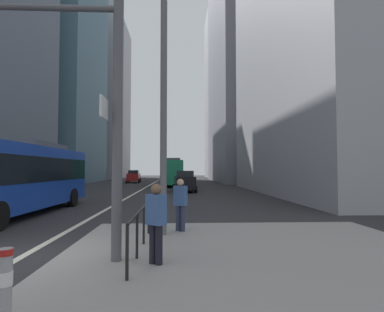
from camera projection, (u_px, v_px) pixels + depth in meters
name	position (u px, v px, depth m)	size (l,w,h in m)	color
ground_plane	(135.00, 193.00, 26.94)	(160.00, 160.00, 0.00)	#28282B
median_island	(269.00, 269.00, 6.23)	(9.00, 10.00, 0.15)	gray
lane_centre_line	(147.00, 187.00, 36.92)	(0.20, 80.00, 0.01)	beige
office_tower_left_mid	(56.00, 66.00, 50.34)	(12.44, 17.78, 37.31)	slate
office_tower_left_far	(96.00, 98.00, 74.48)	(13.44, 21.61, 38.01)	#9E9EA3
office_tower_right_mid	(254.00, 52.00, 55.13)	(13.78, 24.30, 45.45)	gray
office_tower_right_far	(230.00, 94.00, 79.64)	(11.88, 16.06, 42.56)	#9E9EA3
city_bus_blue_oncoming	(18.00, 175.00, 14.00)	(2.87, 10.97, 3.40)	#14389E
city_bus_red_receding	(173.00, 171.00, 39.74)	(2.87, 11.25, 3.40)	#198456
city_bus_red_distant	(176.00, 170.00, 63.68)	(2.81, 11.07, 3.40)	red
car_oncoming_mid	(134.00, 176.00, 48.70)	(2.19, 4.42, 1.94)	maroon
car_receding_near	(184.00, 181.00, 28.82)	(2.19, 4.41, 1.94)	black
traffic_signal_gantry	(4.00, 71.00, 6.62)	(7.05, 0.65, 6.00)	#515156
street_lamp_post	(164.00, 63.00, 9.43)	(5.50, 0.32, 8.00)	#56565B
bollard_left	(4.00, 284.00, 3.82)	(0.20, 0.20, 0.95)	#99999E
pedestrian_railing	(141.00, 220.00, 7.41)	(0.06, 4.03, 0.98)	black
pedestrian_waiting	(180.00, 202.00, 9.75)	(0.45, 0.39, 1.62)	#2D334C
pedestrian_walking	(156.00, 220.00, 6.37)	(0.45, 0.42, 1.62)	black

